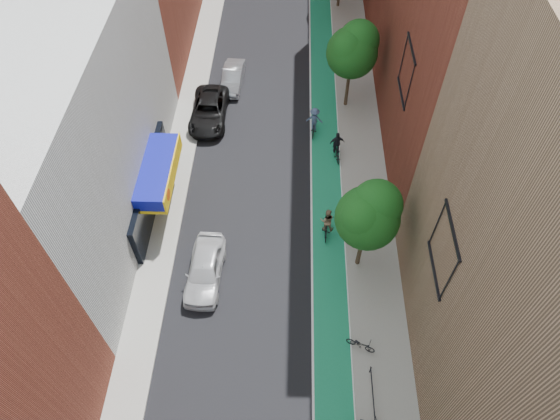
# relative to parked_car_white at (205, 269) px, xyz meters

# --- Properties ---
(bike_lane) EXTENTS (2.00, 68.00, 0.01)m
(bike_lane) POSITION_rel_parked_car_white_xyz_m (7.00, 17.13, -0.80)
(bike_lane) COLOR #147140
(bike_lane) RESTS_ON ground
(sidewalk_left) EXTENTS (2.00, 68.00, 0.15)m
(sidewalk_left) POSITION_rel_parked_car_white_xyz_m (-3.00, 17.13, -0.73)
(sidewalk_left) COLOR gray
(sidewalk_left) RESTS_ON ground
(sidewalk_right) EXTENTS (3.00, 68.00, 0.15)m
(sidewalk_right) POSITION_rel_parked_car_white_xyz_m (9.50, 17.13, -0.73)
(sidewalk_right) COLOR gray
(sidewalk_right) RESTS_ON ground
(building_left_white) EXTENTS (8.00, 20.00, 12.00)m
(building_left_white) POSITION_rel_parked_car_white_xyz_m (-8.00, 5.13, 5.20)
(building_left_white) COLOR silver
(building_left_white) RESTS_ON ground
(tree_near) EXTENTS (3.40, 3.36, 6.42)m
(tree_near) POSITION_rel_parked_car_white_xyz_m (8.65, 1.15, 3.85)
(tree_near) COLOR #332619
(tree_near) RESTS_ON ground
(tree_mid) EXTENTS (3.55, 3.53, 6.74)m
(tree_mid) POSITION_rel_parked_car_white_xyz_m (8.65, 15.15, 4.08)
(tree_mid) COLOR #332619
(tree_mid) RESTS_ON ground
(parked_car_white) EXTENTS (2.10, 4.80, 1.61)m
(parked_car_white) POSITION_rel_parked_car_white_xyz_m (0.00, 0.00, 0.00)
(parked_car_white) COLOR silver
(parked_car_white) RESTS_ON ground
(parked_car_black) EXTENTS (2.53, 5.45, 1.51)m
(parked_car_black) POSITION_rel_parked_car_white_xyz_m (-1.39, 13.36, -0.05)
(parked_car_black) COLOR black
(parked_car_black) RESTS_ON ground
(parked_car_silver) EXTENTS (1.70, 4.25, 1.37)m
(parked_car_silver) POSITION_rel_parked_car_white_xyz_m (-0.03, 17.39, -0.12)
(parked_car_silver) COLOR gray
(parked_car_silver) RESTS_ON ground
(cyclist_lane_near) EXTENTS (0.87, 1.76, 2.07)m
(cyclist_lane_near) POSITION_rel_parked_car_white_xyz_m (6.84, 3.30, 0.07)
(cyclist_lane_near) COLOR black
(cyclist_lane_near) RESTS_ON ground
(cyclist_lane_mid) EXTENTS (1.04, 1.98, 2.04)m
(cyclist_lane_mid) POSITION_rel_parked_car_white_xyz_m (7.70, 9.82, -0.06)
(cyclist_lane_mid) COLOR black
(cyclist_lane_mid) RESTS_ON ground
(cyclist_lane_far) EXTENTS (1.25, 1.61, 2.16)m
(cyclist_lane_far) POSITION_rel_parked_car_white_xyz_m (6.20, 12.09, 0.20)
(cyclist_lane_far) COLOR black
(cyclist_lane_far) RESTS_ON ground
(parked_bike_near) EXTENTS (1.62, 1.08, 0.81)m
(parked_bike_near) POSITION_rel_parked_car_white_xyz_m (8.40, -4.00, -0.25)
(parked_bike_near) COLOR black
(parked_bike_near) RESTS_ON sidewalk_right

